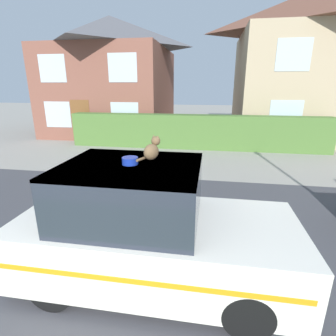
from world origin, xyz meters
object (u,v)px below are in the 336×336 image
police_car (150,230)px  cat (152,150)px  house_left (112,76)px  house_right (322,64)px

police_car → cat: (0.07, -0.05, 1.18)m
house_left → house_right: bearing=-0.9°
cat → house_left: (-5.30, 12.82, 1.35)m
cat → house_left: house_left is taller
police_car → cat: cat is taller
police_car → cat: 1.19m
police_car → house_right: (6.36, 12.60, 3.05)m
cat → house_left: size_ratio=0.04×
house_left → house_right: house_right is taller
cat → house_left: bearing=46.6°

